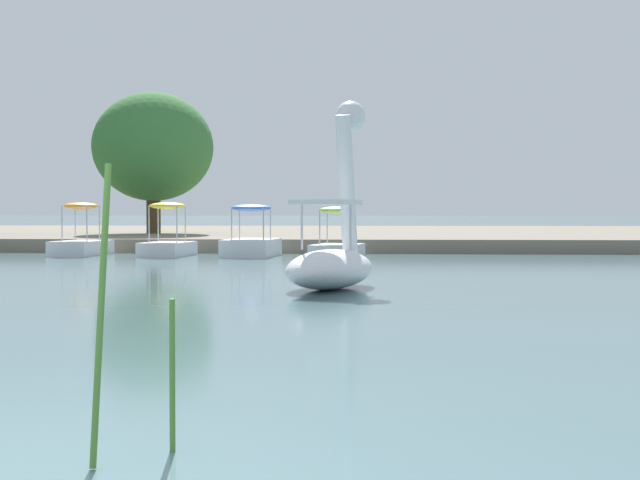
# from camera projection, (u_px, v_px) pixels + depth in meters

# --- Properties ---
(shore_bank_far) EXTENTS (157.30, 24.99, 0.43)m
(shore_bank_far) POSITION_uv_depth(u_px,v_px,m) (329.00, 235.00, 41.02)
(shore_bank_far) COLOR slate
(shore_bank_far) RESTS_ON ground_plane
(swan_boat) EXTENTS (1.95, 2.83, 3.27)m
(swan_boat) POSITION_uv_depth(u_px,v_px,m) (333.00, 250.00, 15.77)
(swan_boat) COLOR white
(swan_boat) RESTS_ON ground_plane
(pedal_boat_lime) EXTENTS (1.58, 2.16, 1.44)m
(pedal_boat_lime) POSITION_uv_depth(u_px,v_px,m) (337.00, 242.00, 26.49)
(pedal_boat_lime) COLOR white
(pedal_boat_lime) RESTS_ON ground_plane
(pedal_boat_blue) EXTENTS (1.55, 2.43, 1.50)m
(pedal_boat_blue) POSITION_uv_depth(u_px,v_px,m) (251.00, 242.00, 26.75)
(pedal_boat_blue) COLOR white
(pedal_boat_blue) RESTS_ON ground_plane
(pedal_boat_yellow) EXTENTS (1.40, 2.14, 1.56)m
(pedal_boat_yellow) POSITION_uv_depth(u_px,v_px,m) (167.00, 242.00, 26.92)
(pedal_boat_yellow) COLOR white
(pedal_boat_yellow) RESTS_ON ground_plane
(pedal_boat_orange) EXTENTS (1.45, 2.24, 1.56)m
(pedal_boat_orange) POSITION_uv_depth(u_px,v_px,m) (81.00, 241.00, 27.36)
(pedal_boat_orange) COLOR white
(pedal_boat_orange) RESTS_ON ground_plane
(tree_sapling_by_fence) EXTENTS (4.70, 5.15, 5.46)m
(tree_sapling_by_fence) POSITION_uv_depth(u_px,v_px,m) (153.00, 147.00, 36.02)
(tree_sapling_by_fence) COLOR #4C3823
(tree_sapling_by_fence) RESTS_ON shore_bank_far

